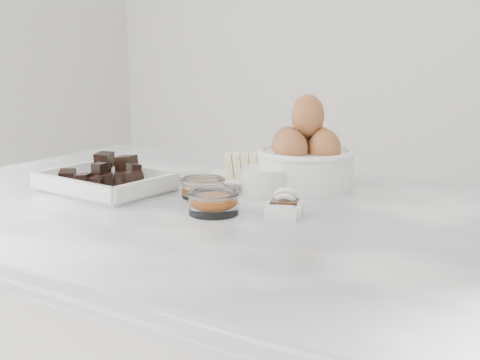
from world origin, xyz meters
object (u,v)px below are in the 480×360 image
sugar_ramekin (265,180)px  vanilla_spoon (285,206)px  butter_plate (243,173)px  salt_spoon (283,209)px  egg_bowl (305,158)px  honey_bowl (203,187)px  zest_bowl (214,202)px  chocolate_dish (106,177)px

sugar_ramekin → vanilla_spoon: (0.10, -0.10, -0.01)m
butter_plate → salt_spoon: (0.19, -0.18, -0.01)m
egg_bowl → salt_spoon: (0.07, -0.20, -0.05)m
butter_plate → egg_bowl: (0.12, 0.02, 0.04)m
sugar_ramekin → salt_spoon: (0.10, -0.12, -0.01)m
sugar_ramekin → salt_spoon: size_ratio=1.18×
honey_bowl → vanilla_spoon: bearing=-8.9°
salt_spoon → zest_bowl: bearing=-156.1°
salt_spoon → vanilla_spoon: bearing=109.6°
chocolate_dish → butter_plate: size_ratio=1.31×
sugar_ramekin → salt_spoon: 0.16m
butter_plate → salt_spoon: bearing=-43.4°
chocolate_dish → honey_bowl: size_ratio=2.99×
vanilla_spoon → sugar_ramekin: bearing=133.8°
sugar_ramekin → honey_bowl: (-0.08, -0.07, -0.01)m
zest_bowl → vanilla_spoon: vanilla_spoon is taller
vanilla_spoon → salt_spoon: vanilla_spoon is taller
egg_bowl → honey_bowl: (-0.12, -0.16, -0.04)m
egg_bowl → zest_bowl: bearing=-98.5°
zest_bowl → chocolate_dish: bearing=172.8°
sugar_ramekin → egg_bowl: size_ratio=0.45×
sugar_ramekin → zest_bowl: bearing=-90.0°
egg_bowl → zest_bowl: 0.25m
butter_plate → vanilla_spoon: butter_plate is taller
salt_spoon → honey_bowl: bearing=167.4°
butter_plate → honey_bowl: 0.14m
honey_bowl → zest_bowl: size_ratio=0.95×
sugar_ramekin → egg_bowl: (0.04, 0.09, 0.03)m
chocolate_dish → egg_bowl: size_ratio=1.30×
zest_bowl → vanilla_spoon: bearing=31.0°
butter_plate → egg_bowl: size_ratio=0.99×
chocolate_dish → zest_bowl: bearing=-7.2°
chocolate_dish → salt_spoon: 0.37m
sugar_ramekin → egg_bowl: bearing=66.8°
zest_bowl → salt_spoon: 0.11m
butter_plate → honey_bowl: bearing=-89.1°
egg_bowl → salt_spoon: 0.22m
zest_bowl → salt_spoon: size_ratio=1.20×
chocolate_dish → butter_plate: chocolate_dish is taller
butter_plate → zest_bowl: 0.24m
honey_bowl → salt_spoon: bearing=-12.6°
sugar_ramekin → chocolate_dish: bearing=-154.7°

